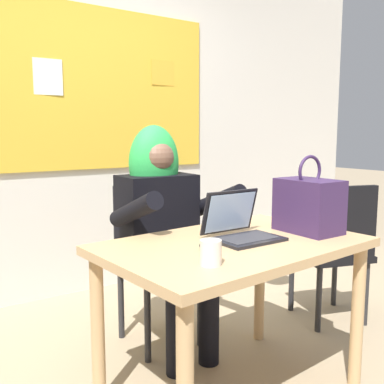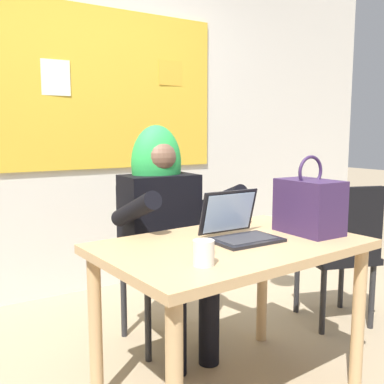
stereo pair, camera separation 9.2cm
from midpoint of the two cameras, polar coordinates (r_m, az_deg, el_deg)
wall_back_bulletin at (r=3.40m, az=-17.50°, el=10.92°), size 6.26×1.93×2.85m
desk_main at (r=2.01m, az=4.14°, el=-9.30°), size 1.22×0.84×0.74m
chair_at_desk at (r=2.63m, az=-6.16°, el=-7.89°), size 0.43×0.43×0.92m
person_costumed at (r=2.46m, az=-4.87°, el=-3.38°), size 0.60×0.61×1.27m
laptop at (r=2.02m, az=5.07°, el=-4.72°), size 0.30×0.27×0.22m
computer_mouse at (r=1.82m, az=0.75°, el=-7.15°), size 0.07×0.11×0.03m
handbag at (r=2.20m, az=13.81°, el=-1.65°), size 0.20×0.30×0.38m
coffee_mug at (r=1.62m, az=0.82°, el=-7.91°), size 0.08×0.08×0.09m
chair_extra_corner at (r=2.93m, az=17.44°, el=-6.72°), size 0.53×0.53×0.91m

